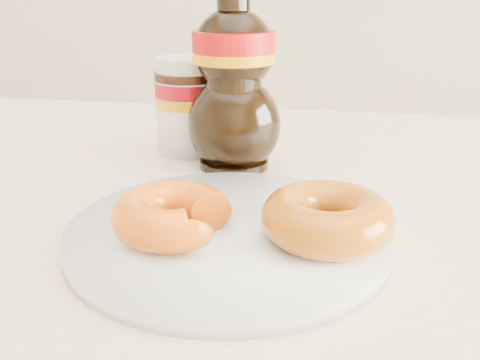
% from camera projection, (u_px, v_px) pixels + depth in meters
% --- Properties ---
extents(dining_table, '(1.40, 0.90, 0.75)m').
position_uv_depth(dining_table, '(234.00, 295.00, 0.52)').
color(dining_table, '#FFEBC2').
rests_on(dining_table, ground).
extents(plate, '(0.26, 0.26, 0.01)m').
position_uv_depth(plate, '(229.00, 233.00, 0.44)').
color(plate, white).
rests_on(plate, dining_table).
extents(donut_bitten, '(0.13, 0.13, 0.03)m').
position_uv_depth(donut_bitten, '(172.00, 215.00, 0.42)').
color(donut_bitten, orange).
rests_on(donut_bitten, plate).
extents(donut_whole, '(0.11, 0.11, 0.04)m').
position_uv_depth(donut_whole, '(327.00, 218.00, 0.41)').
color(donut_whole, '#A94D0A').
rests_on(donut_whole, plate).
extents(nutella_jar, '(0.08, 0.08, 0.12)m').
position_uv_depth(nutella_jar, '(189.00, 102.00, 0.65)').
color(nutella_jar, white).
rests_on(nutella_jar, dining_table).
extents(syrup_bottle, '(0.11, 0.09, 0.21)m').
position_uv_depth(syrup_bottle, '(234.00, 77.00, 0.58)').
color(syrup_bottle, black).
rests_on(syrup_bottle, dining_table).
extents(dark_jar, '(0.05, 0.05, 0.08)m').
position_uv_depth(dark_jar, '(195.00, 119.00, 0.67)').
color(dark_jar, black).
rests_on(dark_jar, dining_table).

